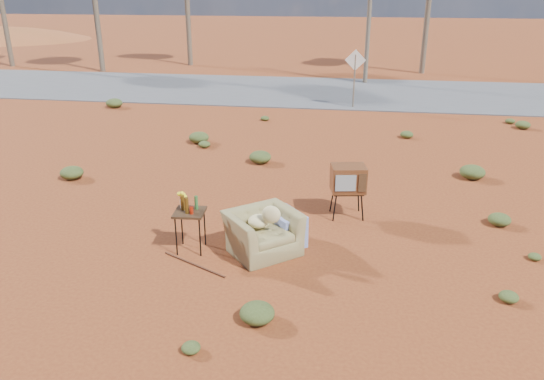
# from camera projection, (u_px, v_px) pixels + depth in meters

# --- Properties ---
(ground) EXTENTS (140.00, 140.00, 0.00)m
(ground) POSITION_uv_depth(u_px,v_px,m) (260.00, 251.00, 9.49)
(ground) COLOR brown
(ground) RESTS_ON ground
(highway) EXTENTS (140.00, 7.00, 0.04)m
(highway) POSITION_uv_depth(u_px,v_px,m) (319.00, 91.00, 23.28)
(highway) COLOR #565659
(highway) RESTS_ON ground
(armchair) EXTENTS (1.47, 1.55, 1.02)m
(armchair) POSITION_uv_depth(u_px,v_px,m) (267.00, 226.00, 9.35)
(armchair) COLOR olive
(armchair) RESTS_ON ground
(tv_unit) EXTENTS (0.76, 0.65, 1.09)m
(tv_unit) POSITION_uv_depth(u_px,v_px,m) (348.00, 179.00, 10.61)
(tv_unit) COLOR black
(tv_unit) RESTS_ON ground
(side_table) EXTENTS (0.56, 0.56, 1.06)m
(side_table) POSITION_uv_depth(u_px,v_px,m) (188.00, 209.00, 9.28)
(side_table) COLOR #392714
(side_table) RESTS_ON ground
(rusty_bar) EXTENTS (1.25, 0.69, 0.04)m
(rusty_bar) POSITION_uv_depth(u_px,v_px,m) (194.00, 264.00, 9.00)
(rusty_bar) COLOR #4F2915
(rusty_bar) RESTS_ON ground
(road_sign) EXTENTS (0.78, 0.06, 2.19)m
(road_sign) POSITION_uv_depth(u_px,v_px,m) (355.00, 68.00, 19.77)
(road_sign) COLOR brown
(road_sign) RESTS_ON ground
(scrub_patch) EXTENTS (17.49, 8.07, 0.33)m
(scrub_patch) POSITION_uv_depth(u_px,v_px,m) (258.00, 164.00, 13.62)
(scrub_patch) COLOR #435324
(scrub_patch) RESTS_ON ground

